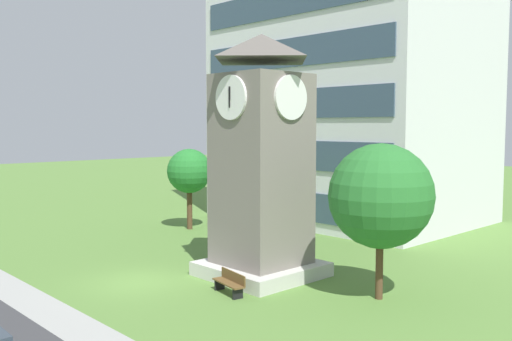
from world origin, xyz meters
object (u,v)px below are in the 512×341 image
object	(u,v)px
tree_streetside	(189,171)
clock_tower	(261,169)
park_bench	(230,283)
tree_by_building	(381,196)

from	to	relation	value
tree_streetside	clock_tower	bearing A→B (deg)	-21.42
park_bench	tree_streetside	xyz separation A→B (m)	(-12.32, 7.18, 3.25)
clock_tower	park_bench	bearing A→B (deg)	-68.35
tree_streetside	park_bench	bearing A→B (deg)	-30.25
clock_tower	park_bench	distance (m)	5.20
clock_tower	tree_by_building	distance (m)	5.63
tree_streetside	tree_by_building	world-z (taller)	tree_by_building
tree_by_building	park_bench	bearing A→B (deg)	-139.34
park_bench	tree_by_building	bearing A→B (deg)	40.66
clock_tower	tree_streetside	world-z (taller)	clock_tower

